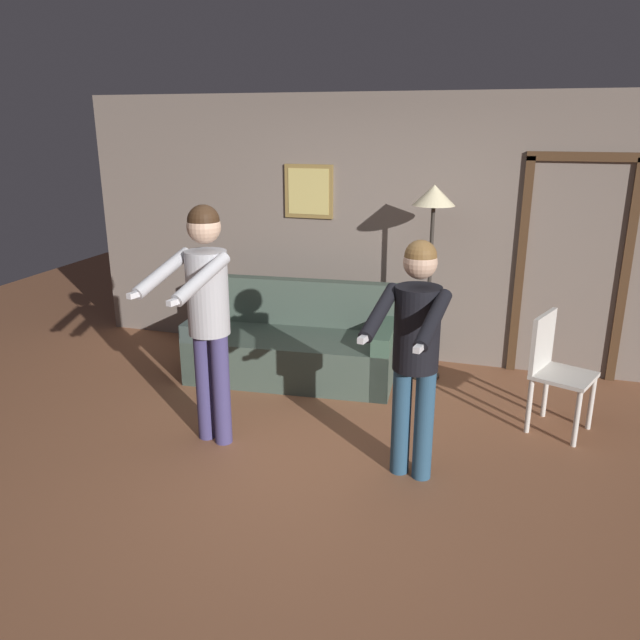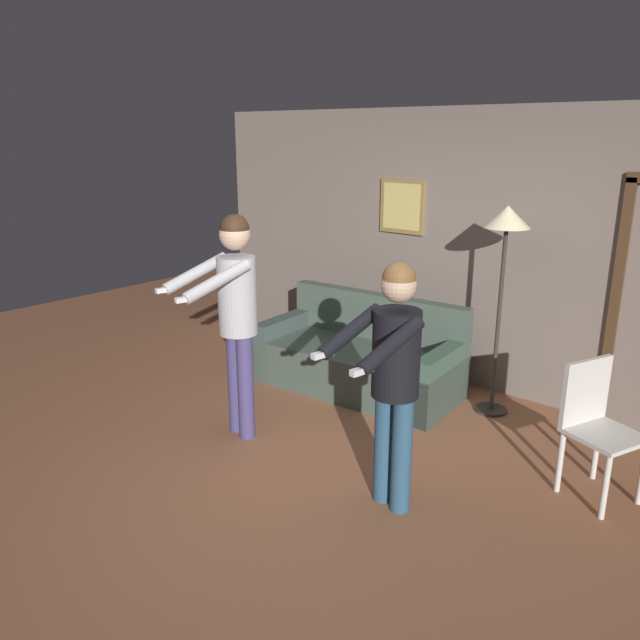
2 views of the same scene
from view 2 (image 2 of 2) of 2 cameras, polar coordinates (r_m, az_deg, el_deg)
ground_plane at (r=4.70m, az=-0.47°, el=-13.46°), size 12.00×12.00×0.00m
back_wall_assembly at (r=6.02m, az=13.91°, el=6.09°), size 6.40×0.10×2.60m
couch at (r=5.98m, az=3.68°, el=-3.72°), size 1.96×1.00×0.87m
torchiere_lamp at (r=5.35m, az=16.61°, el=7.24°), size 0.38×0.38×1.81m
person_standing_left at (r=4.84m, az=-7.77°, el=1.43°), size 0.53×0.76×1.79m
person_standing_right at (r=3.89m, az=6.75°, el=-4.23°), size 0.51×0.70×1.64m
dining_chair_distant at (r=4.58m, az=23.88°, el=-8.44°), size 0.54×0.54×0.93m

